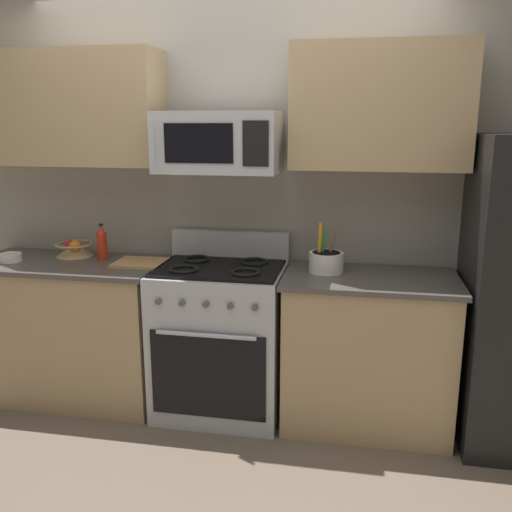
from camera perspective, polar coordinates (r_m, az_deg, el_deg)
ground_plane at (r=3.15m, az=-6.39°, el=-20.48°), size 16.00×16.00×0.00m
wall_back at (r=3.58m, az=-2.36°, el=6.19°), size 8.00×0.10×2.60m
counter_left at (r=3.80m, az=-18.45°, el=-7.19°), size 1.21×0.60×0.91m
range_oven at (r=3.44m, az=-3.64°, el=-8.40°), size 0.76×0.65×1.09m
counter_right at (r=3.35m, az=11.39°, el=-9.59°), size 0.99×0.60×0.91m
microwave at (r=3.22m, az=-3.84°, el=11.63°), size 0.70×0.44×0.34m
upper_cabinets_left at (r=3.71m, az=-18.99°, el=14.15°), size 1.20×0.34×0.68m
upper_cabinets_right at (r=3.24m, az=12.63°, el=14.74°), size 0.98×0.34×0.68m
utensil_crock at (r=3.25m, az=7.23°, el=-0.52°), size 0.20×0.20×0.29m
fruit_basket at (r=3.80m, az=-18.22°, el=0.74°), size 0.25×0.25×0.11m
cutting_board at (r=3.49m, az=-11.76°, el=-0.68°), size 0.32×0.27×0.02m
bottle_hot_sauce at (r=3.65m, az=-15.59°, el=1.30°), size 0.07×0.07×0.23m
prep_bowl at (r=3.80m, az=-23.99°, el=-0.11°), size 0.14×0.14×0.05m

